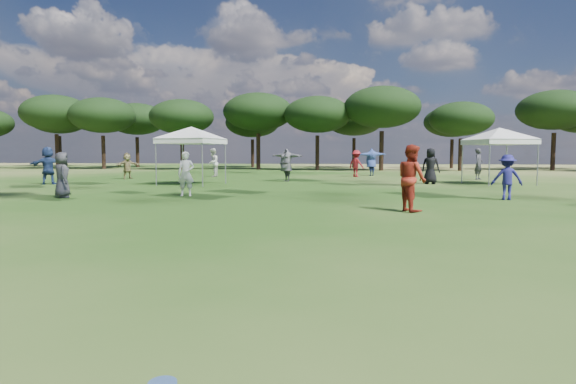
# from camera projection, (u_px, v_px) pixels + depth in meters

# --- Properties ---
(tree_line) EXTENTS (108.78, 17.63, 7.77)m
(tree_line) POSITION_uv_depth(u_px,v_px,m) (371.00, 113.00, 46.44)
(tree_line) COLOR black
(tree_line) RESTS_ON ground
(tent_left) EXTENTS (5.36, 5.36, 3.20)m
(tent_left) POSITION_uv_depth(u_px,v_px,m) (191.00, 129.00, 24.01)
(tent_left) COLOR gray
(tent_left) RESTS_ON ground
(tent_right) EXTENTS (5.29, 5.29, 3.16)m
(tent_right) POSITION_uv_depth(u_px,v_px,m) (499.00, 130.00, 24.28)
(tent_right) COLOR gray
(tent_right) RESTS_ON ground
(festival_crowd) EXTENTS (30.43, 22.35, 1.92)m
(festival_crowd) POSITION_uv_depth(u_px,v_px,m) (312.00, 166.00, 26.06)
(festival_crowd) COLOR silver
(festival_crowd) RESTS_ON ground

